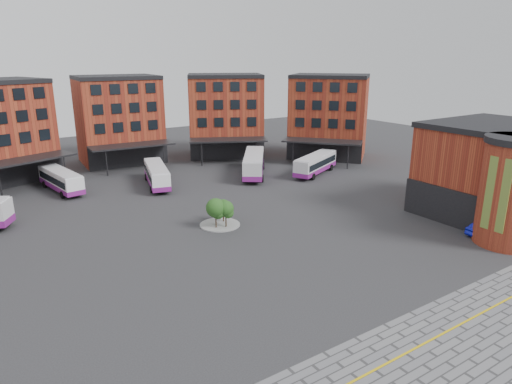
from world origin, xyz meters
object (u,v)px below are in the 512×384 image
blue_car (484,229)px  bus_e (254,163)px  tree_island (221,210)px  bus_c (61,180)px  bus_f (316,164)px  bus_d (157,175)px

blue_car → bus_e: bearing=17.2°
tree_island → bus_e: 22.26m
bus_c → bus_f: 36.99m
bus_d → bus_f: bearing=-2.9°
bus_c → bus_e: (26.53, -7.40, 0.28)m
bus_e → tree_island: bearing=-96.9°
tree_island → blue_car: (21.30, -17.24, -1.19)m
bus_c → bus_d: (11.89, -4.63, 0.04)m
tree_island → bus_f: (23.51, 11.69, -0.22)m
bus_c → bus_d: bearing=-29.9°
tree_island → blue_car: bearing=-39.0°
bus_d → bus_e: bearing=4.3°
bus_c → bus_f: bus_f is taller
bus_e → bus_f: 9.64m
bus_c → blue_car: bearing=-60.0°
tree_island → bus_f: bearing=26.4°
bus_f → bus_c: bearing=-134.0°
blue_car → bus_c: bearing=45.4°
tree_island → bus_e: size_ratio=0.38×
bus_c → bus_d: size_ratio=0.97×
bus_e → bus_f: bus_e is taller
tree_island → blue_car: 27.43m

